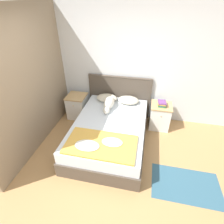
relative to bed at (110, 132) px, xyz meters
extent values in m
plane|color=tan|center=(0.13, -1.00, -0.26)|extent=(16.00, 16.00, 0.00)
cube|color=silver|center=(0.13, 1.13, 1.02)|extent=(9.00, 0.06, 2.55)
cube|color=gray|center=(-1.43, 0.05, 1.02)|extent=(0.06, 3.10, 2.55)
cube|color=#4C4238|center=(0.00, 0.00, -0.11)|extent=(1.43, 2.08, 0.30)
cube|color=silver|center=(0.00, 0.00, 0.15)|extent=(1.37, 2.02, 0.23)
cube|color=#4C4238|center=(0.00, 1.06, 0.26)|extent=(1.51, 0.04, 1.04)
cylinder|color=#4C4238|center=(0.00, 1.06, 0.78)|extent=(1.51, 0.06, 0.06)
cube|color=white|center=(-1.01, 0.77, 0.02)|extent=(0.43, 0.44, 0.56)
cube|color=tan|center=(-1.01, 0.77, 0.32)|extent=(0.46, 0.46, 0.03)
sphere|color=tan|center=(-1.01, 0.54, 0.18)|extent=(0.02, 0.02, 0.02)
cube|color=white|center=(1.01, 0.77, 0.02)|extent=(0.43, 0.44, 0.56)
cube|color=tan|center=(1.01, 0.77, 0.32)|extent=(0.46, 0.46, 0.03)
sphere|color=tan|center=(1.01, 0.54, 0.18)|extent=(0.02, 0.02, 0.02)
ellipsoid|color=beige|center=(-0.25, 0.81, 0.34)|extent=(0.48, 0.35, 0.14)
ellipsoid|color=beige|center=(0.25, 0.81, 0.34)|extent=(0.48, 0.35, 0.14)
cube|color=gold|center=(0.00, -0.66, 0.29)|extent=(1.18, 0.66, 0.04)
ellipsoid|color=silver|center=(-0.21, -0.76, 0.32)|extent=(0.41, 0.26, 0.03)
ellipsoid|color=silver|center=(0.18, -0.59, 0.32)|extent=(0.35, 0.23, 0.03)
ellipsoid|color=silver|center=(-0.14, 0.54, 0.38)|extent=(0.22, 0.44, 0.22)
sphere|color=silver|center=(-0.14, 0.28, 0.34)|extent=(0.15, 0.15, 0.15)
ellipsoid|color=silver|center=(-0.14, 0.22, 0.33)|extent=(0.07, 0.08, 0.06)
cone|color=silver|center=(-0.18, 0.30, 0.40)|extent=(0.05, 0.05, 0.05)
cone|color=silver|center=(-0.10, 0.30, 0.40)|extent=(0.05, 0.05, 0.05)
ellipsoid|color=silver|center=(-0.10, 0.72, 0.32)|extent=(0.13, 0.20, 0.08)
cube|color=#337547|center=(1.01, 0.75, 0.34)|extent=(0.18, 0.24, 0.03)
cube|color=#285689|center=(1.01, 0.75, 0.37)|extent=(0.14, 0.22, 0.03)
cube|color=gold|center=(1.00, 0.75, 0.39)|extent=(0.19, 0.24, 0.02)
cube|color=#703D7F|center=(1.00, 0.74, 0.42)|extent=(0.18, 0.21, 0.03)
cube|color=#335B70|center=(1.45, -0.74, -0.26)|extent=(1.10, 0.68, 0.00)
camera|label=1|loc=(0.63, -2.68, 2.35)|focal=28.00mm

